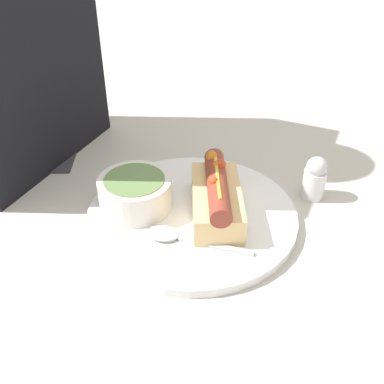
# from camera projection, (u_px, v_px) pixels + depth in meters

# --- Properties ---
(ground_plane) EXTENTS (4.00, 4.00, 0.00)m
(ground_plane) POSITION_uv_depth(u_px,v_px,m) (192.00, 219.00, 0.64)
(ground_plane) COLOR #BCB7AD
(dinner_plate) EXTENTS (0.30, 0.30, 0.01)m
(dinner_plate) POSITION_uv_depth(u_px,v_px,m) (192.00, 215.00, 0.64)
(dinner_plate) COLOR white
(dinner_plate) RESTS_ON ground_plane
(hot_dog) EXTENTS (0.16, 0.12, 0.07)m
(hot_dog) POSITION_uv_depth(u_px,v_px,m) (217.00, 197.00, 0.62)
(hot_dog) COLOR #E5C17F
(hot_dog) RESTS_ON dinner_plate
(soup_bowl) EXTENTS (0.10, 0.10, 0.05)m
(soup_bowl) POSITION_uv_depth(u_px,v_px,m) (135.00, 192.00, 0.63)
(soup_bowl) COLOR silver
(soup_bowl) RESTS_ON dinner_plate
(spoon) EXTENTS (0.04, 0.14, 0.01)m
(spoon) POSITION_uv_depth(u_px,v_px,m) (174.00, 236.00, 0.58)
(spoon) COLOR #B7B7BC
(spoon) RESTS_ON dinner_plate
(napkin) EXTENTS (0.15, 0.12, 0.01)m
(napkin) POSITION_uv_depth(u_px,v_px,m) (56.00, 153.00, 0.79)
(napkin) COLOR #333338
(napkin) RESTS_ON ground_plane
(salt_shaker) EXTENTS (0.03, 0.03, 0.07)m
(salt_shaker) POSITION_uv_depth(u_px,v_px,m) (315.00, 178.00, 0.67)
(salt_shaker) COLOR silver
(salt_shaker) RESTS_ON ground_plane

